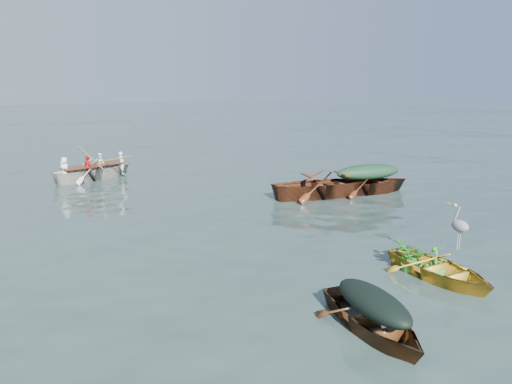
% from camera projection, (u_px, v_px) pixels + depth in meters
% --- Properties ---
extents(ground, '(140.00, 140.00, 0.00)m').
position_uv_depth(ground, '(330.00, 228.00, 12.97)').
color(ground, '#30443F').
rests_on(ground, ground).
extents(yellow_dinghy, '(1.38, 2.96, 0.77)m').
position_uv_depth(yellow_dinghy, '(439.00, 279.00, 9.68)').
color(yellow_dinghy, gold).
rests_on(yellow_dinghy, ground).
extents(dark_covered_boat, '(1.44, 3.16, 0.72)m').
position_uv_depth(dark_covered_boat, '(372.00, 332.00, 7.67)').
color(dark_covered_boat, '#472810').
rests_on(dark_covered_boat, ground).
extents(green_tarp_boat, '(4.45, 1.91, 1.00)m').
position_uv_depth(green_tarp_boat, '(367.00, 193.00, 16.91)').
color(green_tarp_boat, '#532C13').
rests_on(green_tarp_boat, ground).
extents(open_wooden_boat, '(5.15, 2.32, 1.20)m').
position_uv_depth(open_wooden_boat, '(325.00, 197.00, 16.38)').
color(open_wooden_boat, '#5E2717').
rests_on(open_wooden_boat, ground).
extents(rowed_boat, '(4.61, 2.71, 1.06)m').
position_uv_depth(rowed_boat, '(95.00, 179.00, 19.20)').
color(rowed_boat, beige).
rests_on(rowed_boat, ground).
extents(dark_tarp_cover, '(0.79, 1.74, 0.40)m').
position_uv_depth(dark_tarp_cover, '(374.00, 298.00, 7.55)').
color(dark_tarp_cover, black).
rests_on(dark_tarp_cover, dark_covered_boat).
extents(green_tarp_cover, '(2.45, 1.05, 0.52)m').
position_uv_depth(green_tarp_cover, '(368.00, 171.00, 16.74)').
color(green_tarp_cover, '#163721').
rests_on(green_tarp_cover, green_tarp_boat).
extents(thwart_benches, '(2.60, 1.31, 0.04)m').
position_uv_depth(thwart_benches, '(326.00, 178.00, 16.24)').
color(thwart_benches, '#4F2C12').
rests_on(thwart_benches, open_wooden_boat).
extents(heron, '(0.30, 0.41, 0.92)m').
position_uv_depth(heron, '(459.00, 233.00, 9.80)').
color(heron, gray).
rests_on(heron, yellow_dinghy).
extents(dinghy_weeds, '(0.74, 0.93, 0.60)m').
position_uv_depth(dinghy_weeds, '(420.00, 238.00, 10.00)').
color(dinghy_weeds, '#296E1C').
rests_on(dinghy_weeds, yellow_dinghy).
extents(rowers, '(3.31, 2.15, 0.76)m').
position_uv_depth(rowers, '(93.00, 156.00, 18.99)').
color(rowers, silver).
rests_on(rowers, rowed_boat).
extents(oars, '(1.42, 2.65, 0.06)m').
position_uv_depth(oars, '(94.00, 165.00, 19.07)').
color(oars, olive).
rests_on(oars, rowed_boat).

